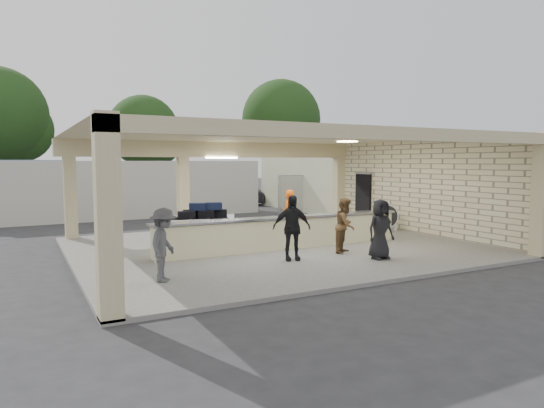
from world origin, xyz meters
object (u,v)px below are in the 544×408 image
passenger_a (345,225)px  car_white_a (306,192)px  passenger_b (292,228)px  drum_fan (385,217)px  baggage_handler (288,214)px  car_white_b (323,193)px  car_dark (230,193)px  container_white (132,189)px  passenger_d (380,229)px  luggage_cart (202,222)px  baggage_counter (284,233)px  passenger_c (164,245)px

passenger_a → car_white_a: (8.52, 15.83, -0.17)m
passenger_b → drum_fan: bearing=44.5°
baggage_handler → passenger_a: baggage_handler is taller
car_white_b → car_dark: 6.21m
car_white_a → container_white: (-11.82, -2.74, 0.66)m
drum_fan → passenger_d: size_ratio=0.64×
luggage_cart → car_white_b: (12.69, 11.86, -0.15)m
baggage_counter → car_dark: bearing=72.8°
luggage_cart → drum_fan: size_ratio=2.41×
passenger_d → passenger_c: bearing=178.1°
passenger_a → car_white_b: (9.57, 15.34, -0.24)m
passenger_a → car_white_a: passenger_a is taller
baggage_counter → car_dark: (4.86, 15.69, 0.16)m
luggage_cart → container_white: bearing=105.6°
baggage_handler → passenger_b: passenger_b is taller
baggage_handler → baggage_counter: bearing=7.4°
car_white_a → car_white_b: car_white_a is taller
baggage_counter → passenger_c: 4.91m
passenger_c → container_white: bearing=23.7°
drum_fan → passenger_d: 5.44m
baggage_counter → passenger_c: bearing=-152.0°
car_dark → baggage_handler: bearing=-163.9°
baggage_handler → passenger_d: 4.25m
container_white → passenger_c: bearing=-101.5°
passenger_c → car_white_a: (14.10, 16.75, -0.19)m
drum_fan → car_white_a: size_ratio=0.21×
passenger_c → passenger_d: passenger_c is taller
passenger_d → car_dark: bearing=80.6°
car_white_a → car_dark: 5.07m
luggage_cart → passenger_d: passenger_d is taller
baggage_counter → luggage_cart: (-1.87, 2.09, 0.21)m
passenger_a → car_dark: passenger_a is taller
passenger_b → car_dark: 18.17m
baggage_counter → car_white_b: (10.82, 13.96, 0.07)m
baggage_handler → car_white_b: 15.71m
passenger_a → passenger_d: passenger_d is taller
car_white_a → car_dark: bearing=91.6°
passenger_b → passenger_d: size_ratio=1.08×
car_dark → passenger_b: bearing=-166.5°
passenger_d → car_dark: passenger_d is taller
passenger_a → passenger_b: size_ratio=0.91×
luggage_cart → passenger_d: (3.39, -4.68, 0.11)m
baggage_counter → baggage_handler: (1.07, 1.64, 0.35)m
passenger_c → car_white_b: size_ratio=0.39×
luggage_cart → car_white_b: luggage_cart is taller
drum_fan → passenger_c: passenger_c is taller
passenger_d → car_white_b: passenger_d is taller
passenger_d → car_white_b: 18.98m
passenger_a → passenger_b: 1.95m
passenger_a → passenger_d: bearing=-113.0°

